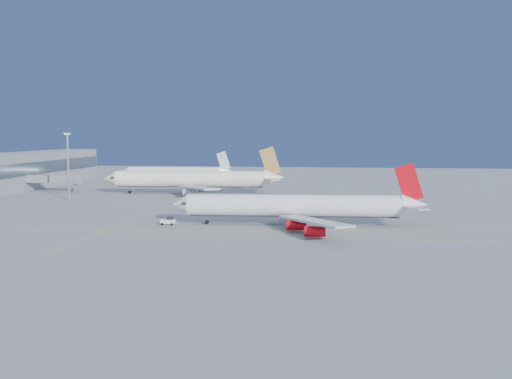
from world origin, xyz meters
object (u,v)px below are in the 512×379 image
Objects in this scene: airliner_virgin at (298,206)px; airliner_etihad at (194,179)px; airliner_third at (177,172)px; light_mast at (68,160)px; pushback_tug at (168,221)px.

airliner_etihad is (-44.09, 70.04, 0.75)m from airliner_virgin.
airliner_virgin is 1.18× the size of airliner_third.
airliner_third is 82.53m from light_mast.
pushback_tug is 0.16× the size of light_mast.
airliner_etihad is 74.92m from pushback_tug.
airliner_etihad is at bearing 97.38° from pushback_tug.
airliner_etihad reaches higher than airliner_third.
airliner_virgin is 140.09m from airliner_third.
airliner_virgin reaches higher than pushback_tug.
pushback_tug is (32.96, -127.59, -3.49)m from airliner_third.
airliner_third is (-65.71, 123.72, -0.37)m from airliner_virgin.
light_mast is (-37.84, -26.69, 8.28)m from airliner_etihad.
pushback_tug is at bearing -86.95° from airliner_etihad.
pushback_tug is (-32.75, -3.87, -3.86)m from airliner_virgin.
light_mast reaches higher than pushback_tug.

